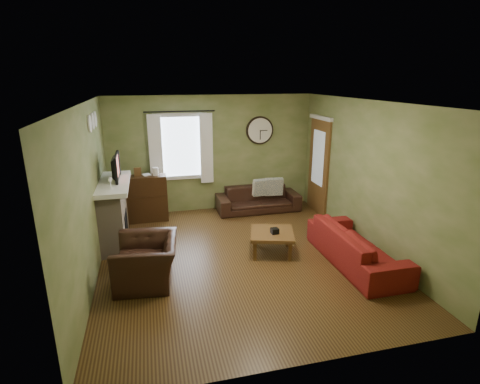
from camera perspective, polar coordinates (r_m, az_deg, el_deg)
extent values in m
cube|color=#4A3117|center=(6.52, -0.01, -9.94)|extent=(4.60, 5.20, 0.00)
cube|color=white|center=(5.82, -0.01, 13.52)|extent=(4.60, 5.20, 0.00)
cube|color=olive|center=(5.95, -22.07, -0.43)|extent=(0.00, 5.20, 2.60)
cube|color=olive|center=(6.94, 18.77, 2.31)|extent=(0.00, 5.20, 2.60)
cube|color=olive|center=(8.52, -4.23, 5.80)|extent=(4.60, 0.00, 2.60)
cube|color=olive|center=(3.73, 9.74, -9.65)|extent=(4.60, 0.00, 2.60)
cube|color=tan|center=(7.24, -18.69, -3.32)|extent=(0.40, 1.40, 1.10)
cube|color=black|center=(7.31, -17.02, -5.06)|extent=(0.04, 0.60, 0.55)
cube|color=white|center=(7.06, -18.90, 1.19)|extent=(0.58, 1.60, 0.08)
imported|color=black|center=(7.15, -18.82, 3.17)|extent=(0.08, 0.60, 0.35)
cube|color=#994C3F|center=(7.13, -18.22, 3.66)|extent=(0.02, 0.62, 0.36)
cylinder|color=white|center=(6.54, -21.93, 9.63)|extent=(0.28, 0.28, 0.03)
cylinder|color=white|center=(6.88, -21.56, 9.98)|extent=(0.28, 0.28, 0.03)
cylinder|color=white|center=(7.23, -21.23, 10.31)|extent=(0.28, 0.28, 0.03)
cylinder|color=black|center=(8.17, -9.18, 12.03)|extent=(0.03, 0.03, 1.50)
cube|color=white|center=(8.26, -12.73, 6.13)|extent=(0.28, 0.04, 1.55)
cube|color=white|center=(8.35, -5.13, 6.60)|extent=(0.28, 0.04, 1.55)
cube|color=brown|center=(8.55, 11.90, 3.81)|extent=(0.05, 0.90, 2.10)
imported|color=brown|center=(8.08, -14.55, 2.21)|extent=(0.22, 0.26, 0.02)
imported|color=black|center=(8.63, 2.77, -1.07)|extent=(1.88, 0.74, 0.55)
cube|color=#9FA69F|center=(8.64, 5.20, 0.81)|extent=(0.42, 0.17, 0.41)
cube|color=#9FA69F|center=(8.56, 3.25, 0.70)|extent=(0.40, 0.15, 0.39)
imported|color=maroon|center=(6.51, 17.26, -7.85)|extent=(0.81, 2.08, 0.61)
imported|color=black|center=(5.85, -14.01, -10.17)|extent=(1.00, 1.12, 0.67)
cube|color=black|center=(6.49, 5.30, -6.23)|extent=(0.13, 0.13, 0.09)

